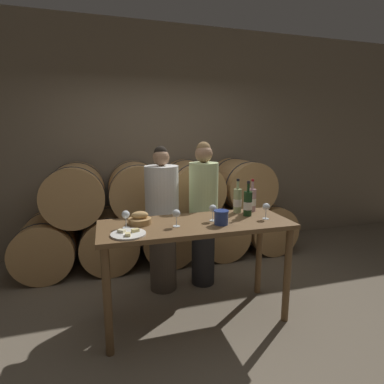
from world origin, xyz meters
name	(u,v)px	position (x,y,z in m)	size (l,w,h in m)	color
ground_plane	(196,318)	(0.00, 0.00, 0.00)	(10.00, 10.00, 0.00)	#726654
stone_wall_back	(157,141)	(0.00, 1.98, 1.60)	(10.00, 0.12, 3.20)	#7F705B
barrel_stack	(165,214)	(0.00, 1.44, 0.63)	(3.69, 0.84, 1.35)	tan
tasting_table	(196,237)	(0.00, 0.00, 0.80)	(1.69, 0.64, 0.94)	brown
person_left	(162,220)	(-0.19, 0.63, 0.80)	(0.36, 0.36, 1.58)	#4C4238
person_right	(203,214)	(0.28, 0.63, 0.83)	(0.32, 0.32, 1.62)	#232326
wine_bottle_red	(248,204)	(0.54, 0.08, 1.06)	(0.08, 0.08, 0.34)	#193819
wine_bottle_white	(237,201)	(0.49, 0.21, 1.06)	(0.08, 0.08, 0.34)	#ADBC7F
wine_bottle_rose	(252,200)	(0.66, 0.22, 1.05)	(0.08, 0.08, 0.33)	#BC8E93
blue_crock	(221,217)	(0.19, -0.11, 1.00)	(0.13, 0.13, 0.12)	navy
bread_basket	(140,219)	(-0.48, 0.10, 0.98)	(0.20, 0.20, 0.11)	#A87F4C
cheese_plate	(128,234)	(-0.60, -0.17, 0.95)	(0.27, 0.27, 0.04)	white
wine_glass_far_left	(126,215)	(-0.60, 0.02, 1.05)	(0.07, 0.07, 0.15)	white
wine_glass_left	(176,214)	(-0.19, -0.06, 1.05)	(0.07, 0.07, 0.15)	white
wine_glass_center	(213,209)	(0.16, 0.01, 1.05)	(0.07, 0.07, 0.15)	white
wine_glass_right	(266,207)	(0.65, -0.07, 1.05)	(0.07, 0.07, 0.15)	white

